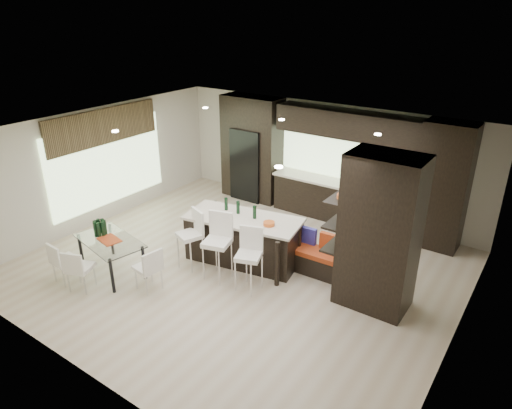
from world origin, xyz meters
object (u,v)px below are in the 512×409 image
Objects in this scene: bench at (316,261)px; floor_vase at (370,253)px; kitchen_island at (244,239)px; stool_left at (190,245)px; stool_right at (249,267)px; chair_far at (66,263)px; chair_end at (148,270)px; stool_mid at (217,254)px; dining_table at (112,256)px; chair_near at (80,270)px.

floor_vase is (0.97, 0.21, 0.40)m from bench.
stool_left is (-0.70, -0.80, 0.00)m from kitchen_island.
stool_right is at bearing -139.72° from floor_vase.
chair_far is at bearing -169.91° from stool_right.
stool_right is 1.25× the size of chair_end.
stool_mid reaches higher than dining_table.
kitchen_island is 1.07m from stool_right.
chair_near is (-1.11, -1.71, -0.10)m from stool_left.
chair_end is at bearing -165.89° from stool_right.
chair_end reaches higher than chair_far.
stool_mid is at bearing -100.56° from kitchen_island.
kitchen_island is at bearing 69.52° from stool_left.
chair_end is at bearing -75.26° from stool_left.
floor_vase is at bearing 15.88° from stool_mid.
kitchen_island is 1.51m from bench.
floor_vase is (2.40, 0.63, 0.16)m from kitchen_island.
stool_mid is at bearing -140.39° from bench.
chair_far reaches higher than dining_table.
stool_right is 1.26× the size of chair_near.
kitchen_island is at bearing 51.53° from chair_far.
stool_mid reaches higher than stool_left.
dining_table is (-2.52, -1.01, -0.14)m from stool_right.
stool_mid reaches higher than chair_far.
stool_right reaches higher than chair_end.
stool_left is 1.02m from chair_end.
kitchen_island reaches higher than chair_near.
stool_left reaches higher than kitchen_island.
stool_mid is at bearing 161.84° from stool_right.
chair_far is (-2.27, -2.51, -0.10)m from kitchen_island.
kitchen_island is 1.59× the size of dining_table.
chair_far is at bearing -111.90° from stool_left.
stool_mid is at bearing -148.74° from floor_vase.
kitchen_island is 2.36× the size of stool_right.
stool_left reaches higher than dining_table.
chair_far is (-4.66, -3.14, -0.26)m from floor_vase.
kitchen_island is at bearing -165.27° from floor_vase.
dining_table is (-3.24, -2.24, 0.11)m from bench.
kitchen_island is 2.48m from floor_vase.
stool_right reaches higher than stool_left.
stool_left is 3.42m from floor_vase.
stool_right is 3.42m from chair_far.
stool_right is 2.72m from dining_table.
chair_near is 0.99× the size of chair_end.
dining_table is at bearing -117.05° from stool_left.
stool_left is at bearing -141.68° from kitchen_island.
chair_end is (1.01, 0.69, 0.01)m from chair_near.
floor_vase is at bearing 45.48° from stool_left.
chair_near is (-1.82, -2.51, -0.09)m from kitchen_island.
stool_left is 1.40m from stool_right.
stool_right is at bearing -47.24° from chair_end.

